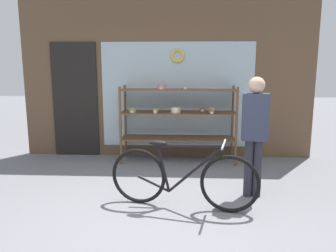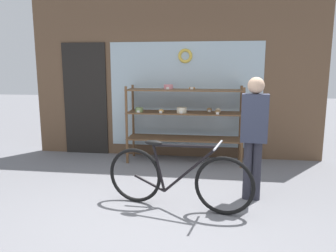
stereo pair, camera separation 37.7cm
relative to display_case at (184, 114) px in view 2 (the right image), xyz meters
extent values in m
plane|color=slate|center=(-0.21, -2.32, -0.85)|extent=(30.00, 30.00, 0.00)
cube|color=brown|center=(-0.21, 0.40, 0.67)|extent=(5.32, 0.08, 3.04)
cube|color=#A3B7C1|center=(-0.01, 0.35, 0.30)|extent=(2.76, 0.02, 1.90)
cube|color=black|center=(-1.91, 0.34, 0.20)|extent=(0.84, 0.03, 2.10)
torus|color=gold|center=(-0.01, 0.33, 1.00)|extent=(0.26, 0.06, 0.26)
cylinder|color=brown|center=(-0.96, -0.23, -0.18)|extent=(0.04, 0.04, 1.34)
cylinder|color=brown|center=(0.99, -0.23, -0.18)|extent=(0.04, 0.04, 1.34)
cylinder|color=brown|center=(-0.96, 0.23, -0.18)|extent=(0.04, 0.04, 1.34)
cylinder|color=brown|center=(0.99, 0.23, -0.18)|extent=(0.04, 0.04, 1.34)
cube|color=brown|center=(0.01, 0.00, -0.43)|extent=(1.99, 0.51, 0.02)
cube|color=brown|center=(0.01, 0.00, 0.03)|extent=(1.99, 0.51, 0.02)
cube|color=brown|center=(0.01, 0.00, 0.42)|extent=(1.99, 0.51, 0.02)
ellipsoid|color=beige|center=(0.59, 0.06, 0.07)|extent=(0.10, 0.09, 0.07)
cube|color=white|center=(0.59, 0.00, 0.05)|extent=(0.05, 0.00, 0.04)
ellipsoid|color=brown|center=(0.58, -0.14, 0.07)|extent=(0.10, 0.09, 0.07)
cube|color=white|center=(0.58, -0.20, 0.05)|extent=(0.05, 0.00, 0.04)
ellipsoid|color=tan|center=(-0.37, -0.12, 0.07)|extent=(0.09, 0.08, 0.06)
cube|color=white|center=(-0.37, -0.17, 0.05)|extent=(0.05, 0.00, 0.04)
ellipsoid|color=#AD7F4C|center=(0.44, 0.15, 0.07)|extent=(0.09, 0.08, 0.06)
cube|color=white|center=(0.44, 0.10, 0.05)|extent=(0.05, 0.00, 0.04)
cylinder|color=pink|center=(-0.29, 0.12, 0.47)|extent=(0.16, 0.16, 0.08)
cube|color=white|center=(-0.29, 0.03, 0.44)|extent=(0.05, 0.00, 0.04)
cylinder|color=beige|center=(-0.03, -0.07, 0.08)|extent=(0.17, 0.17, 0.09)
cube|color=white|center=(-0.03, -0.17, 0.05)|extent=(0.05, 0.00, 0.04)
torus|color=#B27A42|center=(0.13, 0.14, 0.44)|extent=(0.11, 0.11, 0.03)
cube|color=white|center=(0.13, 0.08, 0.44)|extent=(0.05, 0.00, 0.04)
cylinder|color=#7A995B|center=(-0.77, -0.08, 0.07)|extent=(0.13, 0.13, 0.08)
cube|color=white|center=(-0.77, -0.15, 0.05)|extent=(0.05, 0.00, 0.04)
torus|color=black|center=(-0.43, -1.84, -0.51)|extent=(0.68, 0.18, 0.69)
torus|color=black|center=(0.65, -2.05, -0.51)|extent=(0.68, 0.18, 0.69)
cylinder|color=black|center=(0.26, -1.97, -0.36)|extent=(0.65, 0.16, 0.62)
cylinder|color=black|center=(0.19, -1.96, -0.08)|extent=(0.76, 0.18, 0.07)
cylinder|color=black|center=(-0.12, -1.90, -0.38)|extent=(0.17, 0.06, 0.56)
cylinder|color=black|center=(-0.24, -1.87, -0.58)|extent=(0.40, 0.11, 0.18)
ellipsoid|color=black|center=(-0.19, -1.89, -0.07)|extent=(0.23, 0.13, 0.06)
cylinder|color=#B2B2B7|center=(0.57, -2.04, -0.04)|extent=(0.11, 0.46, 0.02)
cylinder|color=#282833|center=(0.95, -1.54, -0.48)|extent=(0.11, 0.11, 0.75)
cylinder|color=#282833|center=(1.06, -1.55, -0.48)|extent=(0.11, 0.11, 0.75)
cube|color=#33384C|center=(1.01, -1.55, 0.19)|extent=(0.34, 0.21, 0.59)
sphere|color=tan|center=(1.01, -1.55, 0.59)|extent=(0.20, 0.20, 0.20)
camera|label=1|loc=(0.13, -5.64, 0.81)|focal=35.00mm
camera|label=2|loc=(0.50, -5.60, 0.81)|focal=35.00mm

